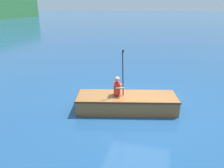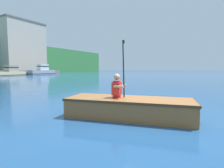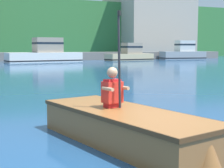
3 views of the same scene
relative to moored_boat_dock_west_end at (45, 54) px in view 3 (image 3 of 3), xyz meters
The scene contains 7 objects.
ground_plane 30.14m from the moored_boat_dock_west_end, 98.58° to the right, with size 300.00×300.00×0.00m, color navy.
waterfront_office_block_center 23.89m from the moored_boat_dock_west_end, 35.99° to the left, with size 10.66×12.05×13.12m.
moored_boat_dock_west_end is the anchor object (origin of this frame).
moored_boat_dock_west_inner 17.36m from the moored_boat_dock_west_end, ahead, with size 5.67×2.53×2.29m.
moored_boat_dock_east_inner 9.70m from the moored_boat_dock_west_end, ahead, with size 5.75×2.62×1.95m.
rowboat_foreground 29.88m from the moored_boat_dock_west_end, 99.39° to the right, with size 1.81×3.43×0.51m.
person_paddler 29.54m from the moored_boat_dock_west_end, 99.65° to the right, with size 0.41×0.39×1.50m.
Camera 3 is at (-2.53, -4.28, 1.46)m, focal length 55.00 mm.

